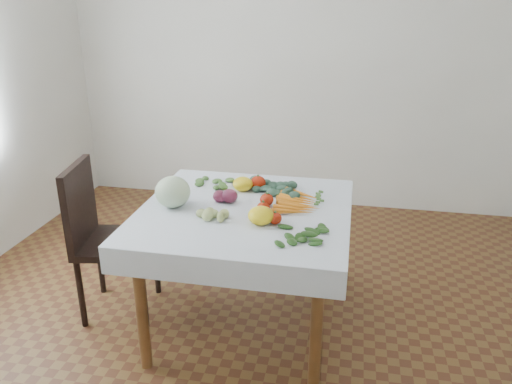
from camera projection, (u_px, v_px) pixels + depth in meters
ground at (246, 325)px, 2.96m from camera, size 4.00×4.00×0.00m
back_wall at (294, 56)px, 4.30m from camera, size 4.00×0.04×2.70m
table at (245, 226)px, 2.73m from camera, size 1.00×1.00×0.75m
tablecloth at (245, 209)px, 2.69m from camera, size 1.12×1.12×0.01m
chair at (100, 230)px, 2.94m from camera, size 0.50×0.50×0.94m
cabbage at (173, 192)px, 2.69m from camera, size 0.23×0.23×0.17m
tomato_a at (258, 183)px, 2.95m from camera, size 0.10×0.10×0.08m
tomato_b at (263, 208)px, 2.62m from camera, size 0.09×0.09×0.06m
tomato_c at (275, 218)px, 2.50m from camera, size 0.09×0.09×0.06m
tomato_d at (267, 200)px, 2.72m from camera, size 0.08×0.08×0.07m
heirloom_back at (243, 184)px, 2.92m from camera, size 0.14×0.14×0.08m
heirloom_front at (261, 215)px, 2.49m from camera, size 0.15×0.15×0.09m
onion_a at (230, 196)px, 2.76m from camera, size 0.12×0.12×0.08m
onion_b at (220, 196)px, 2.77m from camera, size 0.09×0.09×0.07m
tomatillo_cluster at (212, 215)px, 2.56m from camera, size 0.14×0.13×0.05m
carrot_bunch at (298, 203)px, 2.72m from camera, size 0.23×0.35×0.03m
kale_bunch at (272, 187)px, 2.94m from camera, size 0.30×0.28×0.04m
basil_bunch at (304, 236)px, 2.37m from camera, size 0.32×0.22×0.01m
dill_bunch at (214, 183)px, 3.02m from camera, size 0.21×0.17×0.02m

